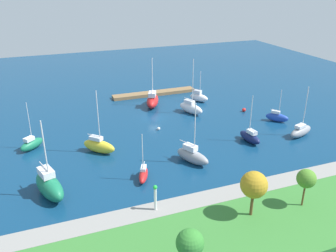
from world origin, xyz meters
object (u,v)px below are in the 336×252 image
(sailboat_green_by_breakwater, at_px, (49,185))
(sailboat_yellow_near_pier, at_px, (99,146))
(harbor_beacon, at_px, (155,196))
(park_tree_mideast, at_px, (306,179))
(sailboat_gray_lone_south, at_px, (301,131))
(sailboat_red_east_end, at_px, (143,174))
(sailboat_red_center_basin, at_px, (153,100))
(sailboat_white_outer_mooring, at_px, (199,97))
(sailboat_white_lone_north, at_px, (191,108))
(mooring_buoy_red, at_px, (244,110))
(sailboat_green_far_south, at_px, (32,144))
(park_tree_midwest, at_px, (190,243))
(park_tree_center, at_px, (254,185))
(sailboat_blue_along_channel, at_px, (277,117))
(sailboat_gray_west_end, at_px, (192,156))
(mooring_buoy_white, at_px, (159,129))
(pier_dock, at_px, (154,93))
(sailboat_navy_mid_basin, at_px, (250,137))

(sailboat_green_by_breakwater, relative_size, sailboat_yellow_near_pier, 1.02)
(harbor_beacon, height_order, sailboat_green_by_breakwater, sailboat_green_by_breakwater)
(park_tree_mideast, height_order, sailboat_gray_lone_south, sailboat_gray_lone_south)
(sailboat_gray_lone_south, distance_m, sailboat_red_east_end, 34.24)
(harbor_beacon, relative_size, sailboat_red_center_basin, 0.32)
(sailboat_white_outer_mooring, relative_size, sailboat_white_lone_north, 0.62)
(sailboat_green_by_breakwater, height_order, mooring_buoy_red, sailboat_green_by_breakwater)
(sailboat_white_lone_north, bearing_deg, sailboat_green_far_south, -101.84)
(park_tree_mideast, bearing_deg, sailboat_green_far_south, -44.43)
(park_tree_midwest, bearing_deg, mooring_buoy_red, -128.40)
(sailboat_green_by_breakwater, relative_size, sailboat_gray_lone_south, 1.18)
(sailboat_green_far_south, bearing_deg, park_tree_center, -92.61)
(park_tree_mideast, relative_size, sailboat_blue_along_channel, 0.75)
(harbor_beacon, height_order, sailboat_gray_lone_south, sailboat_gray_lone_south)
(park_tree_mideast, relative_size, sailboat_yellow_near_pier, 0.46)
(park_tree_mideast, xyz_separation_m, sailboat_green_by_breakwater, (31.45, -16.04, -3.44))
(park_tree_midwest, xyz_separation_m, sailboat_gray_west_end, (-10.72, -22.71, -3.25))
(sailboat_white_lone_north, relative_size, mooring_buoy_white, 19.86)
(park_tree_center, distance_m, sailboat_green_by_breakwater, 28.64)
(harbor_beacon, distance_m, park_tree_center, 12.60)
(park_tree_center, xyz_separation_m, sailboat_red_center_basin, (-2.15, -46.12, -3.96))
(sailboat_blue_along_channel, relative_size, sailboat_red_east_end, 0.91)
(pier_dock, xyz_separation_m, sailboat_green_by_breakwater, (29.31, 39.21, 1.31))
(sailboat_gray_west_end, distance_m, sailboat_navy_mid_basin, 14.10)
(park_tree_midwest, bearing_deg, pier_dock, -105.47)
(sailboat_yellow_near_pier, relative_size, mooring_buoy_white, 18.26)
(park_tree_mideast, relative_size, sailboat_green_far_south, 0.60)
(harbor_beacon, distance_m, sailboat_yellow_near_pier, 21.52)
(park_tree_center, xyz_separation_m, sailboat_gray_west_end, (0.50, -17.09, -4.25))
(sailboat_navy_mid_basin, bearing_deg, sailboat_green_by_breakwater, 91.66)
(sailboat_gray_lone_south, height_order, mooring_buoy_red, sailboat_gray_lone_south)
(sailboat_gray_lone_south, height_order, mooring_buoy_white, sailboat_gray_lone_south)
(sailboat_red_center_basin, bearing_deg, mooring_buoy_red, -96.28)
(sailboat_green_by_breakwater, relative_size, mooring_buoy_red, 13.35)
(sailboat_green_far_south, bearing_deg, park_tree_midwest, -110.20)
(pier_dock, height_order, park_tree_center, park_tree_center)
(sailboat_green_by_breakwater, xyz_separation_m, sailboat_white_outer_mooring, (-38.11, -30.11, -0.57))
(sailboat_gray_lone_south, relative_size, mooring_buoy_red, 11.36)
(park_tree_midwest, height_order, sailboat_yellow_near_pier, sailboat_yellow_near_pier)
(pier_dock, xyz_separation_m, park_tree_center, (5.44, 54.55, 5.12))
(park_tree_center, xyz_separation_m, sailboat_green_by_breakwater, (23.88, -15.34, -3.81))
(harbor_beacon, height_order, sailboat_navy_mid_basin, sailboat_navy_mid_basin)
(harbor_beacon, bearing_deg, mooring_buoy_white, -110.34)
(sailboat_white_outer_mooring, relative_size, mooring_buoy_red, 8.84)
(sailboat_white_outer_mooring, relative_size, sailboat_blue_along_channel, 1.10)
(park_tree_center, relative_size, sailboat_green_far_south, 0.69)
(park_tree_center, distance_m, sailboat_red_center_basin, 46.34)
(sailboat_navy_mid_basin, relative_size, sailboat_gray_lone_south, 0.91)
(sailboat_blue_along_channel, relative_size, sailboat_green_far_south, 0.80)
(sailboat_navy_mid_basin, relative_size, sailboat_blue_along_channel, 1.27)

